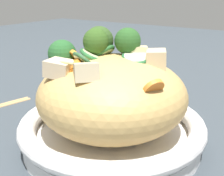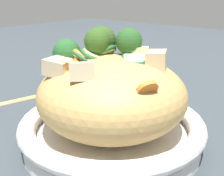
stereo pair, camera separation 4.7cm
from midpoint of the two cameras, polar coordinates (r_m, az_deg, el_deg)
The scene contains 7 objects.
ground_plane at distance 0.52m, azimuth 2.68°, elevation -10.62°, with size 3.00×3.00×0.00m, color #363E44.
serving_bowl at distance 0.50m, azimuth 2.73°, elevation -7.98°, with size 0.30×0.30×0.05m.
noodle_heap at distance 0.48m, azimuth 2.82°, elevation -1.47°, with size 0.23×0.23×0.13m.
broccoli_florets at distance 0.50m, azimuth -0.48°, elevation 7.87°, with size 0.17×0.09×0.08m.
carrot_coins at distance 0.48m, azimuth 3.80°, elevation 4.56°, with size 0.19×0.18×0.04m.
zucchini_slices at distance 0.46m, azimuth 2.01°, elevation 5.87°, with size 0.12×0.11×0.03m.
chicken_chunks at distance 0.44m, azimuth 2.30°, elevation 4.43°, with size 0.15×0.15×0.04m.
Camera 2 is at (-0.29, 0.34, 0.25)m, focal length 49.11 mm.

